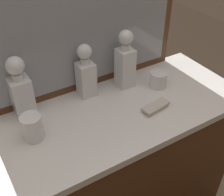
% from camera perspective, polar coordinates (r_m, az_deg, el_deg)
% --- Properties ---
extents(dresser, '(1.29, 0.53, 0.83)m').
position_cam_1_polar(dresser, '(1.59, 0.00, -14.34)').
color(dresser, brown).
rests_on(dresser, ground_plane).
extents(dresser_mirror, '(1.01, 0.03, 0.69)m').
position_cam_1_polar(dresser_mirror, '(1.30, -5.86, 15.05)').
color(dresser_mirror, brown).
rests_on(dresser_mirror, dresser).
extents(crystal_decanter_far_left, '(0.09, 0.09, 0.29)m').
position_cam_1_polar(crystal_decanter_far_left, '(1.27, -17.57, 0.92)').
color(crystal_decanter_far_left, white).
rests_on(crystal_decanter_far_left, dresser).
extents(crystal_decanter_front, '(0.08, 0.08, 0.27)m').
position_cam_1_polar(crystal_decanter_front, '(1.34, -5.21, 4.47)').
color(crystal_decanter_front, white).
rests_on(crystal_decanter_front, dresser).
extents(crystal_decanter_right, '(0.08, 0.08, 0.30)m').
position_cam_1_polar(crystal_decanter_right, '(1.40, 2.62, 6.65)').
color(crystal_decanter_right, white).
rests_on(crystal_decanter_right, dresser).
extents(crystal_tumbler_rear, '(0.08, 0.08, 0.11)m').
position_cam_1_polar(crystal_tumbler_rear, '(1.18, -15.49, -5.78)').
color(crystal_tumbler_rear, white).
rests_on(crystal_tumbler_rear, dresser).
extents(crystal_tumbler_front, '(0.08, 0.08, 0.08)m').
position_cam_1_polar(crystal_tumbler_front, '(1.45, 9.15, 3.54)').
color(crystal_tumbler_front, white).
rests_on(crystal_tumbler_front, dresser).
extents(silver_brush_front, '(0.14, 0.07, 0.02)m').
position_cam_1_polar(silver_brush_front, '(1.31, 8.62, -1.77)').
color(silver_brush_front, '#B7A88C').
rests_on(silver_brush_front, dresser).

